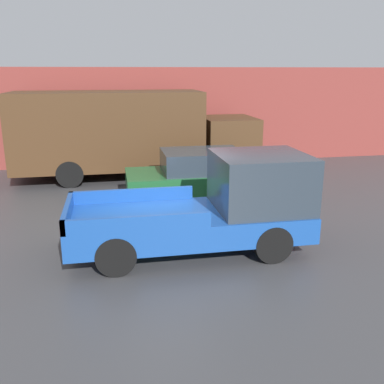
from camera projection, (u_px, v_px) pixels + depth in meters
name	position (u px, v px, depth m)	size (l,w,h in m)	color
ground_plane	(172.00, 239.00, 10.33)	(60.00, 60.00, 0.00)	#3D3D3F
building_wall	(142.00, 117.00, 18.09)	(28.00, 0.15, 4.07)	brown
pickup_truck	(217.00, 206.00, 9.53)	(5.26, 2.12, 2.16)	#194799
car	(199.00, 175.00, 13.28)	(4.40, 1.98, 1.57)	#1E592D
delivery_truck	(128.00, 132.00, 15.94)	(8.99, 2.57, 3.21)	#472D19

